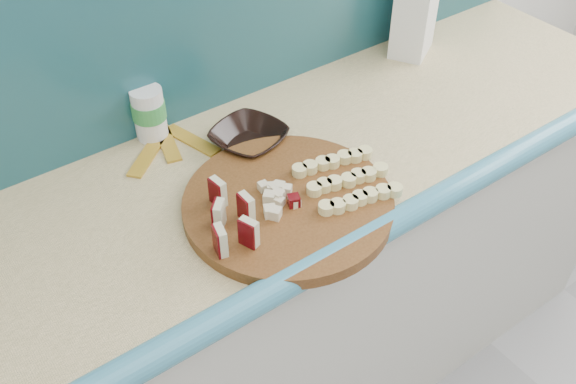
{
  "coord_description": "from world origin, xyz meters",
  "views": [
    {
      "loc": [
        -0.51,
        0.57,
        1.83
      ],
      "look_at": [
        0.06,
        1.36,
        0.96
      ],
      "focal_mm": 40.0,
      "sensor_mm": 36.0,
      "label": 1
    }
  ],
  "objects": [
    {
      "name": "backsplash",
      "position": [
        0.1,
        1.79,
        1.16
      ],
      "size": [
        2.2,
        0.02,
        0.5
      ],
      "primitive_type": "cube",
      "color": "teal",
      "rests_on": "kitchen_counter"
    },
    {
      "name": "apple_wedges",
      "position": [
        -0.08,
        1.36,
        0.97
      ],
      "size": [
        0.12,
        0.17,
        0.06
      ],
      "color": "beige",
      "rests_on": "cutting_board"
    },
    {
      "name": "brown_bowl",
      "position": [
        0.12,
        1.59,
        0.93
      ],
      "size": [
        0.21,
        0.21,
        0.04
      ],
      "primitive_type": "imported",
      "rotation": [
        0.0,
        0.0,
        0.32
      ],
      "color": "black",
      "rests_on": "kitchen_counter"
    },
    {
      "name": "flour_bag",
      "position": [
        0.74,
        1.69,
        1.03
      ],
      "size": [
        0.16,
        0.15,
        0.23
      ],
      "primitive_type": "cube",
      "rotation": [
        0.0,
        0.0,
        0.53
      ],
      "color": "white",
      "rests_on": "kitchen_counter"
    },
    {
      "name": "kitchen_counter",
      "position": [
        0.1,
        1.5,
        0.46
      ],
      "size": [
        2.2,
        0.63,
        0.91
      ],
      "color": "beige",
      "rests_on": "ground"
    },
    {
      "name": "banana_peel",
      "position": [
        -0.04,
        1.7,
        0.91
      ],
      "size": [
        0.22,
        0.19,
        0.01
      ],
      "rotation": [
        0.0,
        0.0,
        -0.43
      ],
      "color": "gold",
      "rests_on": "kitchen_counter"
    },
    {
      "name": "banana_slices",
      "position": [
        0.2,
        1.33,
        0.95
      ],
      "size": [
        0.22,
        0.2,
        0.02
      ],
      "color": "#EADE8F",
      "rests_on": "cutting_board"
    },
    {
      "name": "cutting_board",
      "position": [
        0.06,
        1.36,
        0.92
      ],
      "size": [
        0.53,
        0.53,
        0.03
      ],
      "primitive_type": "cylinder",
      "rotation": [
        0.0,
        0.0,
        -0.23
      ],
      "color": "#49290F",
      "rests_on": "kitchen_counter"
    },
    {
      "name": "canister",
      "position": [
        -0.05,
        1.76,
        0.98
      ],
      "size": [
        0.08,
        0.08,
        0.13
      ],
      "rotation": [
        0.0,
        0.0,
        0.41
      ],
      "color": "white",
      "rests_on": "kitchen_counter"
    },
    {
      "name": "apple_chunks",
      "position": [
        0.04,
        1.37,
        0.95
      ],
      "size": [
        0.07,
        0.07,
        0.02
      ],
      "color": "#F3E9C2",
      "rests_on": "cutting_board"
    }
  ]
}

